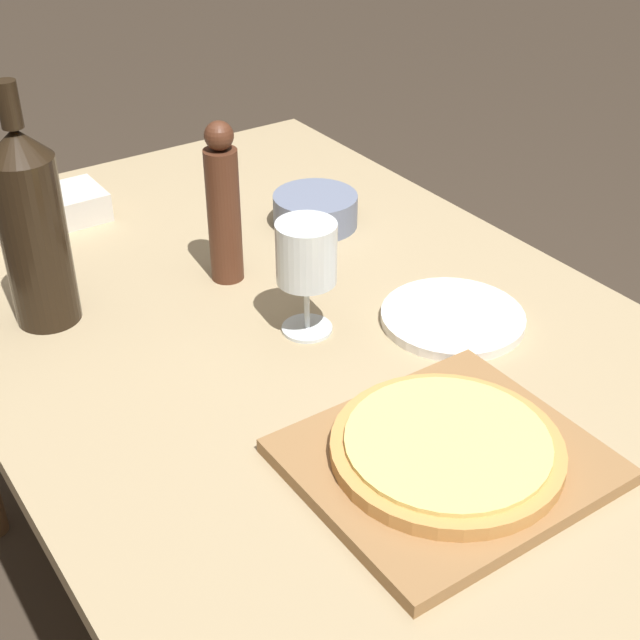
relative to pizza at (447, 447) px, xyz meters
The scene contains 9 objects.
dining_table 0.30m from the pizza, 84.42° to the left, with size 0.88×1.54×0.74m.
cutting_board 0.02m from the pizza, ahead, with size 0.32×0.29×0.02m.
pizza is the anchor object (origin of this frame).
wine_bottle 0.62m from the pizza, 115.06° to the left, with size 0.09×0.09×0.34m.
pepper_mill 0.52m from the pizza, 89.21° to the left, with size 0.05×0.05×0.25m.
wine_glass 0.34m from the pizza, 85.33° to the left, with size 0.08×0.08×0.17m.
small_bowl 0.63m from the pizza, 69.65° to the left, with size 0.14×0.14×0.06m.
dinner_plate 0.31m from the pizza, 47.21° to the left, with size 0.20×0.20×0.01m.
food_container 0.86m from the pizza, 100.39° to the left, with size 0.19×0.11×0.05m.
Camera 1 is at (-0.57, -0.82, 1.42)m, focal length 50.00 mm.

